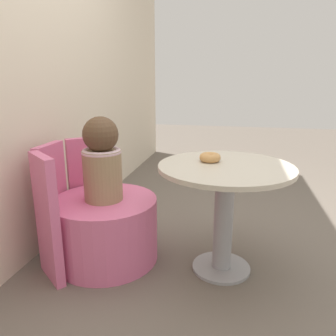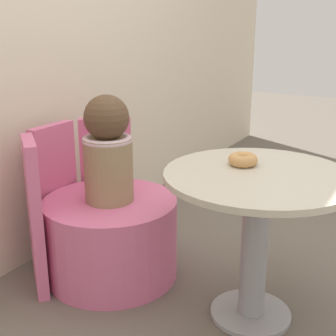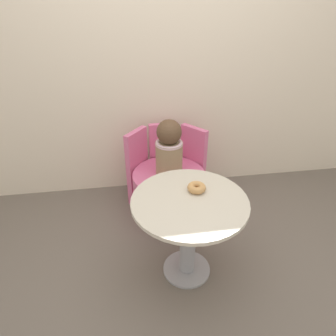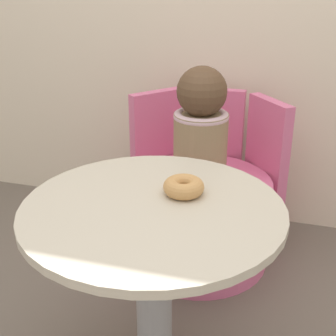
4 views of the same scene
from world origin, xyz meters
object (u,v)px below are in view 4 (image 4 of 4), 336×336
Objects in this scene: round_table at (153,255)px; child_figure at (201,128)px; tub_chair at (198,220)px; donut at (184,187)px.

round_table is 0.72m from child_figure.
tub_chair is 5.28× the size of donut.
donut is (0.09, -0.61, 0.03)m from child_figure.
round_table is 0.75m from tub_chair.
child_figure reaches higher than round_table.
round_table reaches higher than tub_chair.
round_table is 1.17× the size of tub_chair.
child_figure is at bearing 84.64° from tub_chair.
donut is at bearing -81.98° from child_figure.
round_table is 0.22m from donut.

